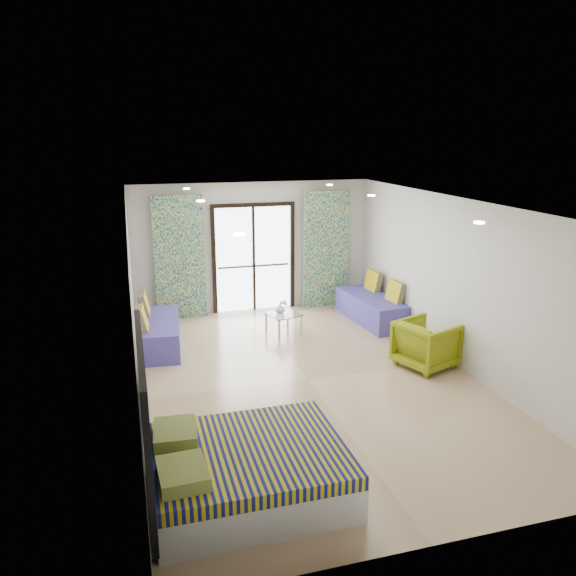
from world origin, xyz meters
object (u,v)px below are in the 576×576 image
object	(u,v)px
bed	(247,470)
daybed_left	(158,332)
armchair	(426,342)
daybed_right	(373,307)
coffee_table	(283,316)

from	to	relation	value
bed	daybed_left	world-z (taller)	daybed_left
daybed_left	armchair	size ratio (longest dim) A/B	2.20
bed	daybed_right	world-z (taller)	daybed_right
bed	daybed_left	xyz separation A→B (m)	(-0.64, 4.55, -0.01)
daybed_right	armchair	distance (m)	2.35
coffee_table	armchair	world-z (taller)	armchair
daybed_left	coffee_table	world-z (taller)	daybed_left
armchair	bed	bearing A→B (deg)	105.36
bed	daybed_left	distance (m)	4.60
daybed_left	coffee_table	xyz separation A→B (m)	(2.33, 0.13, 0.05)
bed	daybed_right	xyz separation A→B (m)	(3.59, 4.83, -0.00)
coffee_table	armchair	bearing A→B (deg)	-50.97
daybed_right	coffee_table	world-z (taller)	daybed_right
daybed_right	coffee_table	xyz separation A→B (m)	(-1.90, -0.15, 0.04)
armchair	daybed_left	bearing A→B (deg)	43.03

